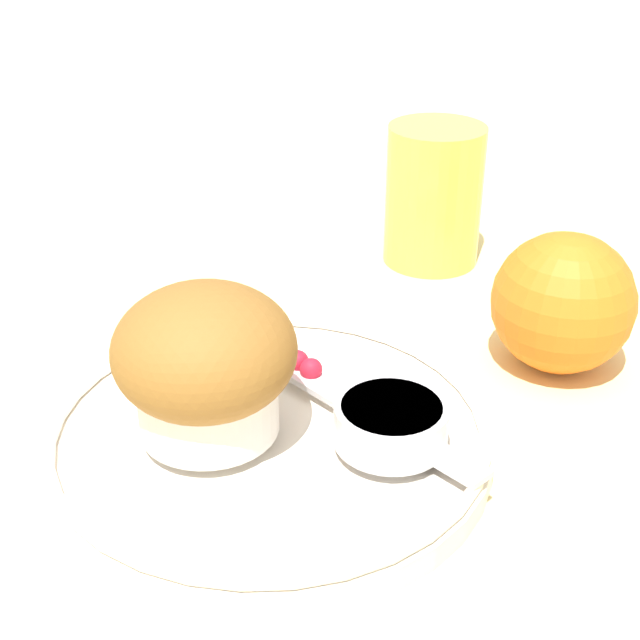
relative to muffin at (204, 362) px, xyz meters
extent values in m
plane|color=beige|center=(0.00, 0.03, -0.06)|extent=(3.00, 3.00, 0.00)
cylinder|color=silver|center=(0.02, 0.02, -0.05)|extent=(0.23, 0.23, 0.01)
torus|color=silver|center=(0.02, 0.02, -0.04)|extent=(0.23, 0.23, 0.01)
cylinder|color=silver|center=(0.00, 0.00, -0.02)|extent=(0.07, 0.07, 0.04)
ellipsoid|color=brown|center=(0.00, 0.00, 0.01)|extent=(0.09, 0.09, 0.06)
cylinder|color=silver|center=(0.07, 0.06, -0.03)|extent=(0.06, 0.06, 0.02)
cylinder|color=beige|center=(0.07, 0.06, -0.02)|extent=(0.05, 0.05, 0.00)
sphere|color=#B7192D|center=(-0.01, 0.07, -0.03)|extent=(0.01, 0.01, 0.01)
sphere|color=#B7192D|center=(0.00, 0.07, -0.03)|extent=(0.01, 0.01, 0.01)
cube|color=silver|center=(0.03, 0.07, -0.04)|extent=(0.19, 0.02, 0.00)
sphere|color=orange|center=(0.06, 0.21, -0.02)|extent=(0.08, 0.08, 0.08)
cylinder|color=#EAD14C|center=(-0.09, 0.26, -0.01)|extent=(0.07, 0.07, 0.10)
camera|label=1|loc=(0.31, -0.20, 0.23)|focal=50.00mm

